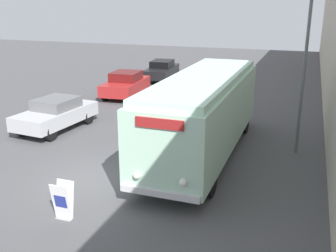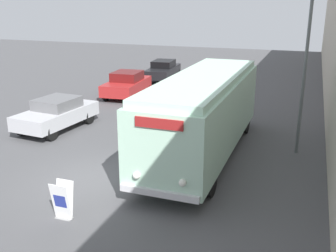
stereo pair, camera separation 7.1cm
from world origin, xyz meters
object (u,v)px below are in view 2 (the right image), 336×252
at_px(parked_car_near, 57,113).
at_px(parked_car_mid, 127,84).
at_px(streetlamp, 309,28).
at_px(vintage_bus, 204,111).
at_px(sign_board, 62,201).
at_px(parked_car_far, 163,70).

height_order(parked_car_near, parked_car_mid, parked_car_mid).
xyz_separation_m(streetlamp, parked_car_near, (-10.62, -0.69, -4.02)).
bearing_deg(streetlamp, parked_car_mid, 148.32).
distance_m(vintage_bus, parked_car_mid, 10.71).
xyz_separation_m(sign_board, streetlamp, (5.76, 7.35, 4.27)).
height_order(parked_car_mid, parked_car_far, parked_car_mid).
relative_size(sign_board, parked_car_near, 0.25).
relative_size(parked_car_near, parked_car_mid, 0.99).
xyz_separation_m(streetlamp, parked_car_far, (-10.29, 12.26, -4.02)).
xyz_separation_m(sign_board, parked_car_far, (-4.52, 19.60, 0.25)).
distance_m(streetlamp, parked_car_near, 11.38).
distance_m(vintage_bus, sign_board, 6.46).
distance_m(streetlamp, parked_car_far, 16.50).
xyz_separation_m(streetlamp, parked_car_mid, (-10.52, 6.50, -4.02)).
bearing_deg(parked_car_near, streetlamp, 8.51).
distance_m(parked_car_near, parked_car_far, 12.96).
distance_m(streetlamp, parked_car_mid, 13.00).
height_order(sign_board, parked_car_far, parked_car_far).
xyz_separation_m(vintage_bus, parked_car_near, (-7.21, 0.76, -0.99)).
distance_m(parked_car_mid, parked_car_far, 5.77).
bearing_deg(streetlamp, parked_car_near, -176.26).
distance_m(vintage_bus, streetlamp, 4.80).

